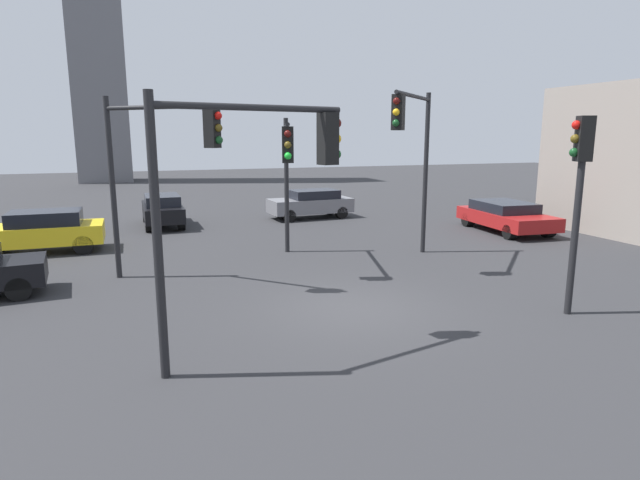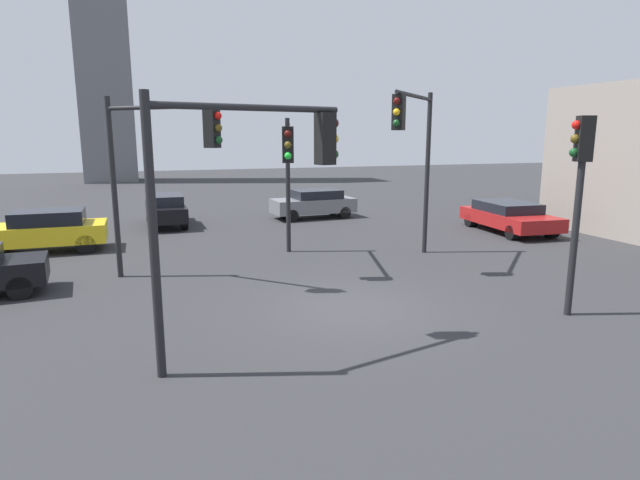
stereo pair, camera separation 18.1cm
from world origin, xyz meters
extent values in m
plane|color=#2D2D30|center=(0.00, 0.00, 0.00)|extent=(106.79, 106.79, 0.00)
cylinder|color=black|center=(-4.55, -2.27, 2.43)|extent=(0.16, 0.16, 4.87)
cylinder|color=black|center=(-2.77, -1.87, 4.64)|extent=(3.59, 0.93, 0.12)
cube|color=black|center=(-1.24, -1.52, 4.09)|extent=(0.38, 0.38, 1.00)
sphere|color=#4C0F0C|center=(-1.04, -1.47, 4.39)|extent=(0.20, 0.20, 0.20)
sphere|color=yellow|center=(-1.04, -1.47, 4.09)|extent=(0.20, 0.20, 0.20)
sphere|color=#14471E|center=(-1.04, -1.47, 3.79)|extent=(0.20, 0.20, 0.20)
cylinder|color=black|center=(-5.39, 4.98, 2.61)|extent=(0.16, 0.16, 5.22)
cylinder|color=black|center=(-4.04, 3.63, 4.88)|extent=(2.78, 2.79, 0.12)
cube|color=black|center=(-2.86, 2.46, 4.33)|extent=(0.45, 0.45, 1.00)
sphere|color=red|center=(-2.72, 2.31, 4.63)|extent=(0.20, 0.20, 0.20)
sphere|color=#594714|center=(-2.72, 2.31, 4.33)|extent=(0.20, 0.20, 0.20)
sphere|color=#14471E|center=(-2.72, 2.31, 4.03)|extent=(0.20, 0.20, 0.20)
cylinder|color=black|center=(4.65, -2.09, 2.29)|extent=(0.16, 0.16, 4.58)
cube|color=black|center=(4.65, -2.09, 4.08)|extent=(0.42, 0.42, 1.00)
sphere|color=red|center=(4.46, -2.01, 4.38)|extent=(0.20, 0.20, 0.20)
sphere|color=#594714|center=(4.46, -2.01, 4.08)|extent=(0.20, 0.20, 0.20)
sphere|color=#14471E|center=(4.46, -2.01, 3.78)|extent=(0.20, 0.20, 0.20)
cylinder|color=black|center=(4.88, 4.90, 2.79)|extent=(0.16, 0.16, 5.57)
cylinder|color=black|center=(3.56, 3.58, 5.34)|extent=(2.73, 2.72, 0.12)
cube|color=black|center=(2.41, 2.44, 4.79)|extent=(0.45, 0.45, 1.00)
sphere|color=#4C0F0C|center=(2.27, 2.30, 5.09)|extent=(0.20, 0.20, 0.20)
sphere|color=yellow|center=(2.27, 2.30, 4.79)|extent=(0.20, 0.20, 0.20)
sphere|color=#14471E|center=(2.27, 2.30, 4.49)|extent=(0.20, 0.20, 0.20)
cylinder|color=black|center=(0.30, 6.62, 2.37)|extent=(0.16, 0.16, 4.73)
cylinder|color=black|center=(-0.23, 4.71, 4.44)|extent=(1.18, 3.86, 0.12)
cube|color=black|center=(-0.70, 3.04, 3.89)|extent=(0.39, 0.39, 1.00)
sphere|color=#4C0F0C|center=(-0.75, 2.85, 4.19)|extent=(0.20, 0.20, 0.20)
sphere|color=#594714|center=(-0.75, 2.85, 3.89)|extent=(0.20, 0.20, 0.20)
sphere|color=green|center=(-0.75, 2.85, 3.59)|extent=(0.20, 0.20, 0.20)
cube|color=maroon|center=(10.46, 7.25, 0.59)|extent=(2.56, 4.90, 0.56)
cube|color=black|center=(10.48, 7.49, 1.06)|extent=(2.13, 2.80, 0.46)
cylinder|color=black|center=(11.22, 5.57, 0.30)|extent=(0.44, 0.64, 0.61)
cylinder|color=black|center=(9.44, 5.72, 0.30)|extent=(0.44, 0.64, 0.61)
cylinder|color=black|center=(11.48, 8.78, 0.30)|extent=(0.44, 0.64, 0.61)
cylinder|color=black|center=(9.71, 8.93, 0.30)|extent=(0.44, 0.64, 0.61)
cube|color=slate|center=(3.62, 13.74, 0.65)|extent=(4.24, 2.00, 0.69)
cube|color=black|center=(3.83, 13.75, 1.19)|extent=(2.41, 1.68, 0.47)
cylinder|color=black|center=(2.26, 12.94, 0.30)|extent=(0.63, 0.35, 0.61)
cylinder|color=black|center=(2.17, 14.38, 0.30)|extent=(0.63, 0.35, 0.61)
cylinder|color=black|center=(5.07, 13.11, 0.30)|extent=(0.63, 0.35, 0.61)
cylinder|color=black|center=(4.98, 14.55, 0.30)|extent=(0.63, 0.35, 0.61)
cube|color=black|center=(-3.57, 13.87, 0.68)|extent=(1.69, 4.19, 0.66)
cube|color=black|center=(-3.57, 13.66, 1.22)|extent=(1.49, 2.35, 0.50)
cylinder|color=black|center=(-4.27, 15.29, 0.35)|extent=(0.30, 0.70, 0.70)
cylinder|color=black|center=(-2.89, 15.30, 0.35)|extent=(0.30, 0.70, 0.70)
cylinder|color=black|center=(-4.25, 12.45, 0.35)|extent=(0.30, 0.70, 0.70)
cylinder|color=black|center=(-2.88, 12.45, 0.35)|extent=(0.30, 0.70, 0.70)
cube|color=yellow|center=(-8.05, 9.48, 0.68)|extent=(4.23, 1.86, 0.67)
cube|color=black|center=(-7.83, 9.48, 1.24)|extent=(2.37, 1.63, 0.54)
cylinder|color=black|center=(-9.48, 10.24, 0.34)|extent=(0.69, 0.33, 0.68)
cylinder|color=black|center=(-6.61, 8.72, 0.34)|extent=(0.69, 0.33, 0.68)
cylinder|color=black|center=(-6.61, 10.23, 0.34)|extent=(0.69, 0.33, 0.68)
cylinder|color=black|center=(-7.88, 4.82, 0.31)|extent=(0.64, 0.34, 0.62)
cylinder|color=black|center=(-7.77, 3.50, 0.31)|extent=(0.64, 0.34, 0.62)
camera|label=1|loc=(-4.93, -11.21, 4.17)|focal=29.42mm
camera|label=2|loc=(-4.76, -11.27, 4.17)|focal=29.42mm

